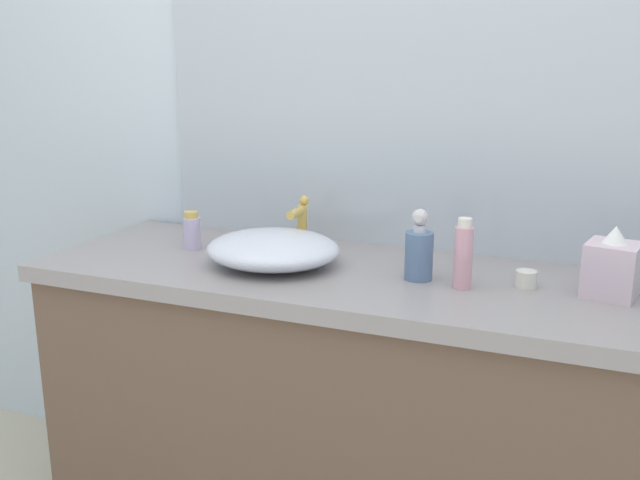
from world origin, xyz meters
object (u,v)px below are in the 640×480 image
object	(u,v)px
lotion_bottle	(463,255)
tissue_box	(612,267)
soap_dispenser	(419,251)
candle_jar	(526,279)
spray_can	(192,231)
sink_basin	(273,249)

from	to	relation	value
lotion_bottle	tissue_box	bearing A→B (deg)	11.33
soap_dispenser	candle_jar	distance (m)	0.26
spray_can	candle_jar	bearing A→B (deg)	-0.40
sink_basin	soap_dispenser	bearing A→B (deg)	3.68
spray_can	candle_jar	xyz separation A→B (m)	(0.93, -0.01, -0.03)
sink_basin	candle_jar	size ratio (longest dim) A/B	7.21
soap_dispenser	lotion_bottle	distance (m)	0.12
soap_dispenser	sink_basin	bearing A→B (deg)	-176.32
sink_basin	lotion_bottle	world-z (taller)	lotion_bottle
spray_can	tissue_box	bearing A→B (deg)	0.09
soap_dispenser	tissue_box	world-z (taller)	soap_dispenser
sink_basin	lotion_bottle	bearing A→B (deg)	-0.15
sink_basin	lotion_bottle	distance (m)	0.50
candle_jar	soap_dispenser	bearing A→B (deg)	-173.07
sink_basin	spray_can	bearing A→B (deg)	167.75
lotion_bottle	spray_can	distance (m)	0.79
soap_dispenser	candle_jar	bearing A→B (deg)	6.93
soap_dispenser	spray_can	size ratio (longest dim) A/B	1.63
candle_jar	tissue_box	bearing A→B (deg)	2.59
soap_dispenser	lotion_bottle	size ratio (longest dim) A/B	1.05
soap_dispenser	spray_can	distance (m)	0.68
sink_basin	soap_dispenser	distance (m)	0.39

